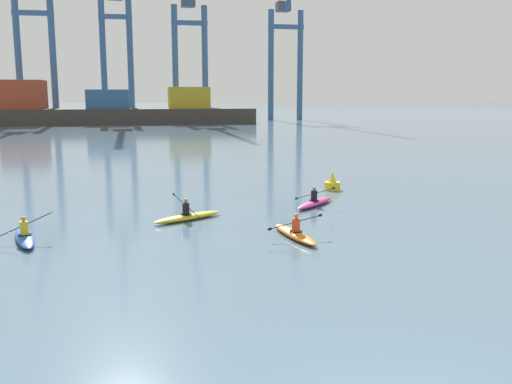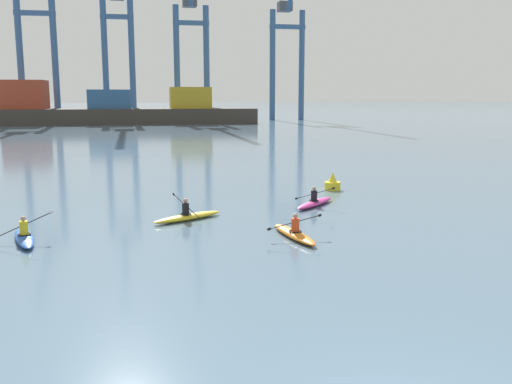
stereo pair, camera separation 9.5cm
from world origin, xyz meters
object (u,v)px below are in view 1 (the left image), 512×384
Objects in this scene: gantry_crane_east at (286,44)px; kayak_magenta at (315,202)px; kayak_yellow at (188,216)px; kayak_blue at (25,237)px; gantry_crane_west at (34,34)px; gantry_crane_east_mid at (190,40)px; gantry_crane_west_mid at (116,35)px; kayak_orange at (295,233)px; container_barge at (106,111)px; channel_buoy at (332,183)px.

gantry_crane_east is 96.32m from kayak_magenta.
kayak_blue is (-6.15, -2.39, 0.00)m from kayak_yellow.
gantry_crane_west is 0.91× the size of gantry_crane_east_mid.
gantry_crane_east_mid is 12.23× the size of kayak_magenta.
kayak_blue is (-34.42, -96.82, -15.78)m from gantry_crane_east.
gantry_crane_west_mid is 94.65m from kayak_magenta.
gantry_crane_west_mid reaches higher than gantry_crane_east.
gantry_crane_east is 103.96m from kayak_blue.
gantry_crane_west_mid is (14.58, 4.72, 0.57)m from gantry_crane_west.
gantry_crane_east_mid reaches higher than gantry_crane_east.
kayak_orange is at bearing -75.09° from gantry_crane_west.
container_barge is at bearing -151.15° from gantry_crane_east_mid.
container_barge is 79.40m from channel_buoy.
kayak_yellow is at bearing -162.52° from kayak_magenta.
kayak_blue is (-9.86, 1.43, -0.00)m from kayak_orange.
gantry_crane_west_mid is at bearing -179.69° from gantry_crane_east.
kayak_magenta is at bearing -79.85° from container_barge.
gantry_crane_east_mid is at bearing 85.11° from kayak_yellow.
kayak_magenta is (2.57, 5.81, 0.00)m from kayak_orange.
kayak_yellow is 5.34m from kayak_orange.
gantry_crane_east_mid is 10.88× the size of kayak_yellow.
gantry_crane_west_mid is at bearing 99.80° from channel_buoy.
kayak_orange is (12.08, -87.64, -2.31)m from container_barge.
container_barge is at bearing 100.15° from kayak_magenta.
gantry_crane_east_mid is at bearing 28.85° from container_barge.
gantry_crane_west_mid is 34.50× the size of channel_buoy.
gantry_crane_east_mid reaches higher than kayak_magenta.
kayak_magenta is at bearing -72.61° from gantry_crane_west.
gantry_crane_west is at bearing -173.58° from gantry_crane_east_mid.
kayak_yellow is (-28.28, -94.43, -15.78)m from gantry_crane_east.
container_barge is 1.64× the size of gantry_crane_east.
kayak_blue is at bearing -160.62° from kayak_magenta.
kayak_orange is at bearing -115.98° from channel_buoy.
gantry_crane_west_mid reaches higher than channel_buoy.
gantry_crane_east_mid is 10.24× the size of kayak_blue.
channel_buoy is 0.29× the size of kayak_blue.
gantry_crane_west is at bearing 107.39° from kayak_magenta.
kayak_orange is (3.72, -3.83, 0.00)m from kayak_yellow.
gantry_crane_west is 94.53m from kayak_blue.
kayak_yellow is at bearing -94.89° from gantry_crane_east_mid.
gantry_crane_east is at bearing 76.62° from kayak_magenta.
gantry_crane_east_mid reaches higher than kayak_blue.
gantry_crane_west reaches higher than container_barge.
gantry_crane_east is 32.51× the size of channel_buoy.
channel_buoy is at bearing -102.56° from gantry_crane_east.
gantry_crane_east_mid is 97.55m from kayak_blue.
gantry_crane_west is at bearing 104.91° from kayak_orange.
gantry_crane_east is at bearing 73.33° from kayak_yellow.
container_barge is 86.26m from kayak_blue.
channel_buoy is at bearing 30.39° from kayak_blue.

